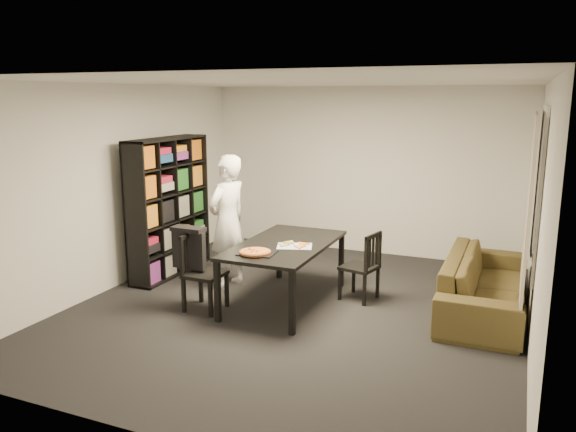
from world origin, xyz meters
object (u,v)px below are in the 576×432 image
at_px(chair_left, 198,266).
at_px(sofa, 485,284).
at_px(person, 228,222).
at_px(dining_table, 285,249).
at_px(chair_right, 365,262).
at_px(pepperoni_pizza, 255,252).
at_px(baking_tray, 257,253).
at_px(bookshelf, 169,207).

height_order(chair_left, sofa, chair_left).
height_order(person, sofa, person).
relative_size(dining_table, sofa, 0.79).
xyz_separation_m(chair_left, person, (-0.07, 0.84, 0.35)).
xyz_separation_m(dining_table, chair_right, (0.87, 0.45, -0.19)).
relative_size(person, sofa, 0.77).
height_order(dining_table, pepperoni_pizza, pepperoni_pizza).
bearing_deg(sofa, person, 97.17).
relative_size(baking_tray, pepperoni_pizza, 1.14).
xyz_separation_m(chair_right, pepperoni_pizza, (-0.98, -1.01, 0.28)).
xyz_separation_m(dining_table, person, (-0.91, 0.27, 0.19)).
distance_m(bookshelf, sofa, 4.22).
xyz_separation_m(pepperoni_pizza, sofa, (2.35, 1.22, -0.44)).
bearing_deg(chair_left, baking_tray, -84.44).
xyz_separation_m(baking_tray, sofa, (2.35, 1.17, -0.42)).
distance_m(dining_table, pepperoni_pizza, 0.58).
bearing_deg(sofa, pepperoni_pizza, 117.40).
bearing_deg(bookshelf, sofa, 2.96).
xyz_separation_m(bookshelf, dining_table, (1.93, -0.45, -0.28)).
bearing_deg(pepperoni_pizza, person, 134.09).
distance_m(bookshelf, dining_table, 2.00).
bearing_deg(chair_left, chair_right, -58.26).
bearing_deg(sofa, dining_table, 106.46).
height_order(dining_table, sofa, dining_table).
distance_m(chair_left, pepperoni_pizza, 0.77).
bearing_deg(person, chair_right, 109.81).
xyz_separation_m(bookshelf, pepperoni_pizza, (1.82, -1.00, -0.18)).
relative_size(person, pepperoni_pizza, 4.94).
height_order(bookshelf, dining_table, bookshelf).
distance_m(chair_right, baking_tray, 1.40).
bearing_deg(chair_right, bookshelf, -76.70).
relative_size(bookshelf, dining_table, 1.07).
bearing_deg(dining_table, person, 163.80).
xyz_separation_m(bookshelf, person, (1.02, -0.18, -0.08)).
bearing_deg(chair_right, dining_table, -49.51).
distance_m(person, baking_tray, 1.12).
bearing_deg(person, dining_table, 87.78).
xyz_separation_m(person, pepperoni_pizza, (0.80, -0.82, -0.10)).
height_order(chair_left, pepperoni_pizza, chair_left).
relative_size(person, baking_tray, 4.33).
bearing_deg(dining_table, sofa, 16.46).
distance_m(chair_left, person, 0.91).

